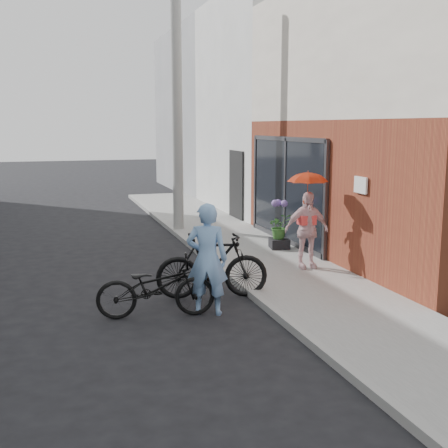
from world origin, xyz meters
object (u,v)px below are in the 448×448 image
officer (207,259)px  utility_pole (177,102)px  kimono_woman (307,230)px  planter (279,243)px  bike_right (212,265)px  bike_left (156,287)px

officer → utility_pole: bearing=-77.6°
kimono_woman → planter: kimono_woman is taller
utility_pole → officer: bearing=-99.4°
bike_right → planter: size_ratio=4.50×
utility_pole → planter: size_ratio=16.69×
officer → planter: bearing=-105.8°
kimono_woman → utility_pole: bearing=111.2°
bike_left → planter: 4.92m
utility_pole → kimono_woman: (1.41, -4.96, -2.62)m
officer → bike_right: (0.30, 0.77, -0.31)m
utility_pole → bike_right: utility_pole is taller
bike_left → bike_right: bearing=-50.1°
utility_pole → bike_right: 6.67m
planter → kimono_woman: bearing=-96.6°
utility_pole → planter: 4.83m
officer → planter: size_ratio=4.16×
kimono_woman → planter: 1.92m
kimono_woman → planter: (0.21, 1.80, -0.65)m
bike_left → bike_right: 1.28m
utility_pole → bike_left: utility_pole is taller
bike_left → kimono_woman: kimono_woman is taller
utility_pole → kimono_woman: 5.79m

